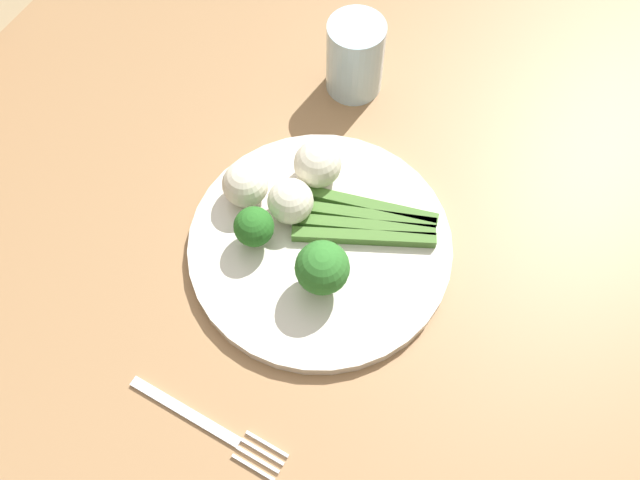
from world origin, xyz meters
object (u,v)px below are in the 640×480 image
object	(u,v)px
cauliflower_outer_edge	(318,164)
cauliflower_front_left	(245,184)
plate	(320,246)
broccoli_right	(254,227)
broccoli_left	(322,268)
cauliflower_back_right	(291,201)
dining_table	(297,249)
fork	(208,425)
asparagus_bundle	(365,221)
water_glass	(355,57)

from	to	relation	value
cauliflower_outer_edge	cauliflower_front_left	world-z (taller)	cauliflower_outer_edge
plate	cauliflower_front_left	distance (m)	0.10
plate	broccoli_right	distance (m)	0.08
broccoli_left	cauliflower_back_right	xyz separation A→B (m)	(-0.06, -0.07, -0.01)
dining_table	fork	world-z (taller)	fork
cauliflower_outer_edge	cauliflower_front_left	size ratio (longest dim) A/B	1.05
dining_table	cauliflower_front_left	world-z (taller)	cauliflower_front_left
broccoli_right	cauliflower_front_left	distance (m)	0.05
cauliflower_back_right	fork	world-z (taller)	cauliflower_back_right
cauliflower_back_right	cauliflower_front_left	xyz separation A→B (m)	(0.01, -0.05, 0.00)
fork	asparagus_bundle	bearing A→B (deg)	83.16
dining_table	broccoli_left	world-z (taller)	broccoli_left
cauliflower_outer_edge	cauliflower_front_left	xyz separation A→B (m)	(0.06, -0.05, -0.00)
dining_table	cauliflower_back_right	bearing A→B (deg)	20.88
cauliflower_front_left	dining_table	bearing A→B (deg)	112.31
asparagus_bundle	cauliflower_front_left	size ratio (longest dim) A/B	3.20
asparagus_bundle	broccoli_left	distance (m)	0.09
plate	cauliflower_front_left	xyz separation A→B (m)	(-0.01, -0.09, 0.03)
broccoli_left	fork	bearing A→B (deg)	-8.73
plate	broccoli_left	distance (m)	0.07
asparagus_bundle	broccoli_left	world-z (taller)	broccoli_left
cauliflower_back_right	broccoli_right	bearing A→B (deg)	-18.13
dining_table	water_glass	distance (m)	0.23
cauliflower_outer_edge	broccoli_right	bearing A→B (deg)	-10.15
water_glass	asparagus_bundle	bearing A→B (deg)	31.07
water_glass	dining_table	bearing A→B (deg)	7.43
dining_table	asparagus_bundle	xyz separation A→B (m)	(-0.01, 0.08, 0.12)
fork	cauliflower_outer_edge	bearing A→B (deg)	98.39
cauliflower_outer_edge	water_glass	size ratio (longest dim) A/B	0.54
broccoli_right	dining_table	bearing A→B (deg)	170.54
asparagus_bundle	cauliflower_front_left	xyz separation A→B (m)	(0.03, -0.13, 0.02)
plate	water_glass	xyz separation A→B (m)	(-0.21, -0.07, 0.04)
asparagus_bundle	broccoli_right	size ratio (longest dim) A/B	3.09
dining_table	cauliflower_front_left	distance (m)	0.15
plate	broccoli_left	xyz separation A→B (m)	(0.04, 0.03, 0.04)
broccoli_left	water_glass	distance (m)	0.27
broccoli_left	cauliflower_outer_edge	size ratio (longest dim) A/B	1.28
cauliflower_back_right	cauliflower_front_left	bearing A→B (deg)	-84.06
cauliflower_back_right	fork	bearing A→B (deg)	10.51
plate	fork	xyz separation A→B (m)	(0.21, -0.00, -0.01)
dining_table	broccoli_left	xyz separation A→B (m)	(0.07, 0.07, 0.15)
asparagus_bundle	cauliflower_back_right	world-z (taller)	cauliflower_back_right
fork	water_glass	distance (m)	0.43
fork	cauliflower_back_right	bearing A→B (deg)	100.84
broccoli_right	fork	size ratio (longest dim) A/B	0.30
dining_table	plate	size ratio (longest dim) A/B	5.22
broccoli_left	cauliflower_back_right	distance (m)	0.09
cauliflower_outer_edge	fork	world-z (taller)	cauliflower_outer_edge
asparagus_bundle	broccoli_right	bearing A→B (deg)	17.70
cauliflower_outer_edge	cauliflower_back_right	xyz separation A→B (m)	(0.05, -0.00, -0.00)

